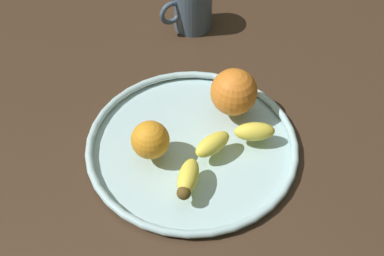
# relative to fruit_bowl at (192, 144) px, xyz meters

# --- Properties ---
(ground_plane) EXTENTS (1.30, 1.30, 0.04)m
(ground_plane) POSITION_rel_fruit_bowl_xyz_m (0.00, 0.00, -0.03)
(ground_plane) COLOR #3E2B1D
(fruit_bowl) EXTENTS (0.35, 0.35, 0.02)m
(fruit_bowl) POSITION_rel_fruit_bowl_xyz_m (0.00, 0.00, 0.00)
(fruit_bowl) COLOR silver
(fruit_bowl) RESTS_ON ground_plane
(banana) EXTENTS (0.21, 0.09, 0.03)m
(banana) POSITION_rel_fruit_bowl_xyz_m (-0.01, 0.05, 0.02)
(banana) COLOR yellow
(banana) RESTS_ON fruit_bowl
(orange_front_right) EXTENTS (0.08, 0.08, 0.08)m
(orange_front_right) POSITION_rel_fruit_bowl_xyz_m (-0.10, -0.02, 0.05)
(orange_front_right) COLOR orange
(orange_front_right) RESTS_ON fruit_bowl
(orange_back_left) EXTENTS (0.06, 0.06, 0.06)m
(orange_back_left) POSITION_rel_fruit_bowl_xyz_m (0.07, -0.01, 0.04)
(orange_back_left) COLOR orange
(orange_back_left) RESTS_ON fruit_bowl
(ambient_mug) EXTENTS (0.12, 0.08, 0.09)m
(ambient_mug) POSITION_rel_fruit_bowl_xyz_m (-0.18, -0.28, 0.04)
(ambient_mug) COLOR #45566B
(ambient_mug) RESTS_ON ground_plane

